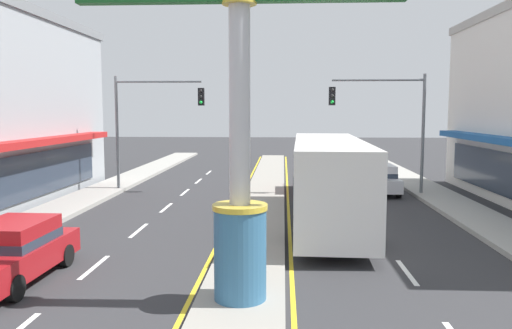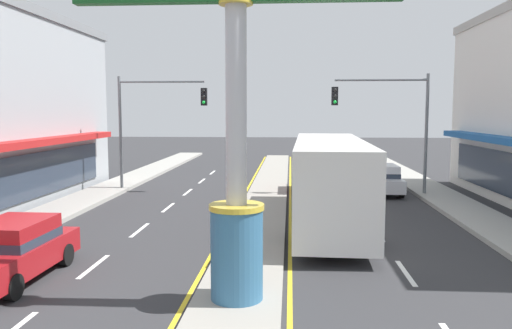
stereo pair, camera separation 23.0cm
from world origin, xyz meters
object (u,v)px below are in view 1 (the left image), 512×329
object	(u,v)px
traffic_light_right_side	(388,113)
suv_near_left_lane	(315,174)
traffic_light_left_side	(149,113)
sedan_mid_left_lane	(13,251)
bus_far_right_lane	(328,177)
district_sign	(240,109)
sedan_near_right_lane	(378,178)

from	to	relation	value
traffic_light_right_side	suv_near_left_lane	world-z (taller)	traffic_light_right_side
traffic_light_right_side	traffic_light_left_side	bearing A→B (deg)	176.05
sedan_mid_left_lane	traffic_light_right_side	bearing A→B (deg)	48.49
traffic_light_right_side	bus_far_right_lane	world-z (taller)	traffic_light_right_side
bus_far_right_lane	suv_near_left_lane	size ratio (longest dim) A/B	2.44
traffic_light_left_side	district_sign	bearing A→B (deg)	-68.64
traffic_light_left_side	traffic_light_right_side	world-z (taller)	same
bus_far_right_lane	sedan_mid_left_lane	distance (m)	11.11
sedan_near_right_lane	sedan_mid_left_lane	xyz separation A→B (m)	(-11.93, -14.68, 0.00)
district_sign	bus_far_right_lane	xyz separation A→B (m)	(2.66, 8.24, -2.52)
traffic_light_left_side	traffic_light_right_side	xyz separation A→B (m)	(12.50, -0.86, 0.00)
bus_far_right_lane	traffic_light_left_side	bearing A→B (deg)	139.02
traffic_light_right_side	sedan_mid_left_lane	xyz separation A→B (m)	(-12.21, -13.80, -3.46)
traffic_light_right_side	sedan_near_right_lane	bearing A→B (deg)	107.87
traffic_light_right_side	sedan_near_right_lane	world-z (taller)	traffic_light_right_side
district_sign	sedan_mid_left_lane	xyz separation A→B (m)	(-5.96, 1.32, -3.60)
district_sign	bus_far_right_lane	world-z (taller)	district_sign
traffic_light_right_side	suv_near_left_lane	size ratio (longest dim) A/B	1.34
bus_far_right_lane	suv_near_left_lane	world-z (taller)	bus_far_right_lane
district_sign	traffic_light_left_side	distance (m)	17.16
traffic_light_right_side	sedan_mid_left_lane	distance (m)	18.75
traffic_light_left_side	sedan_near_right_lane	distance (m)	12.69
suv_near_left_lane	sedan_near_right_lane	bearing A→B (deg)	0.60
bus_far_right_lane	suv_near_left_lane	bearing A→B (deg)	90.00
traffic_light_right_side	bus_far_right_lane	size ratio (longest dim) A/B	0.55
district_sign	traffic_light_right_side	distance (m)	16.36
suv_near_left_lane	sedan_mid_left_lane	size ratio (longest dim) A/B	1.07
district_sign	suv_near_left_lane	world-z (taller)	district_sign
sedan_near_right_lane	sedan_mid_left_lane	size ratio (longest dim) A/B	0.99
traffic_light_left_side	bus_far_right_lane	distance (m)	12.04
district_sign	traffic_light_right_side	world-z (taller)	district_sign
traffic_light_left_side	sedan_near_right_lane	bearing A→B (deg)	0.10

